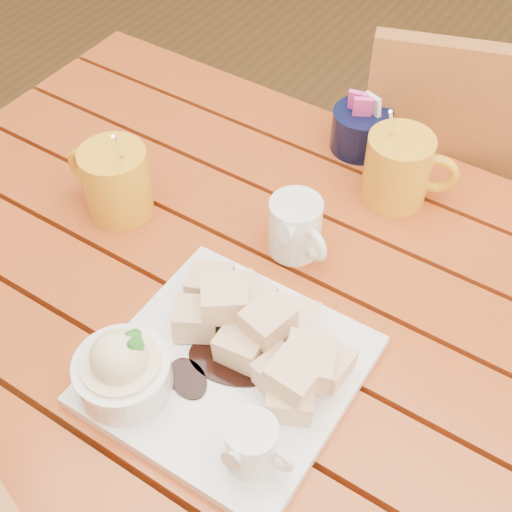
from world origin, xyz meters
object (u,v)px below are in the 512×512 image
Objects in this scene: dessert_plate at (213,364)px; coffee_mug_left at (115,180)px; coffee_mug_right at (400,168)px; chair_far at (471,209)px; table at (267,343)px.

dessert_plate is 1.80× the size of coffee_mug_left.
dessert_plate is at bearing -31.05° from coffee_mug_left.
coffee_mug_right is at bearing 84.54° from dessert_plate.
coffee_mug_right is 0.17× the size of chair_far.
dessert_plate is at bearing -115.89° from coffee_mug_right.
chair_far is (0.12, 0.55, -0.12)m from table.
coffee_mug_left is 0.41m from coffee_mug_right.
chair_far reaches higher than dessert_plate.
chair_far reaches higher than coffee_mug_right.
table is at bearing -5.69° from coffee_mug_left.
chair_far is at bearing 78.17° from table.
coffee_mug_right is at bearing 78.36° from table.
dessert_plate is at bearing -83.73° from table.
coffee_mug_right is 0.41m from chair_far.
table is 4.17× the size of dessert_plate.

